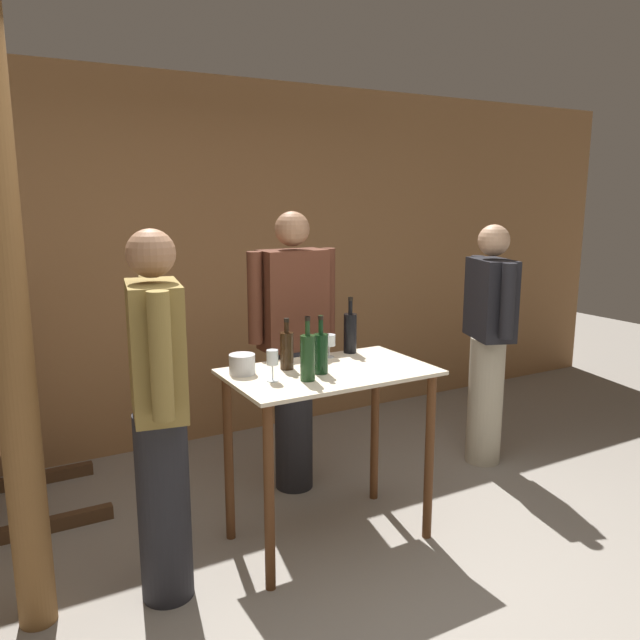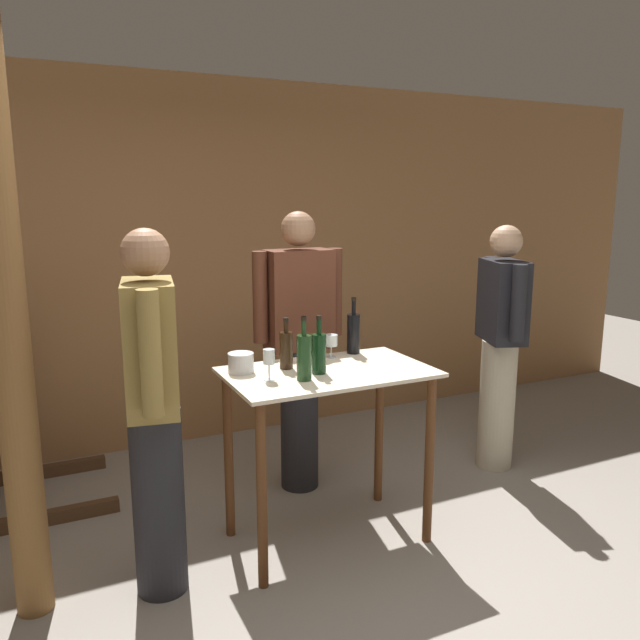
{
  "view_description": "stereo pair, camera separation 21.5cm",
  "coord_description": "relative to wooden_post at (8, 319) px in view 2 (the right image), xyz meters",
  "views": [
    {
      "loc": [
        -1.49,
        -1.97,
        1.85
      ],
      "look_at": [
        0.09,
        0.85,
        1.21
      ],
      "focal_mm": 35.0,
      "sensor_mm": 36.0,
      "label": 1
    },
    {
      "loc": [
        -1.3,
        -2.07,
        1.85
      ],
      "look_at": [
        0.09,
        0.85,
        1.21
      ],
      "focal_mm": 35.0,
      "sensor_mm": 36.0,
      "label": 2
    }
  ],
  "objects": [
    {
      "name": "back_wall",
      "position": [
        1.38,
        1.72,
        0.0
      ],
      "size": [
        8.4,
        0.05,
        2.7
      ],
      "color": "#996B42",
      "rests_on": "ground_plane"
    },
    {
      "name": "wine_glass_near_center",
      "position": [
        1.6,
        0.2,
        -0.3
      ],
      "size": [
        0.07,
        0.07,
        0.13
      ],
      "color": "silver",
      "rests_on": "tasting_table"
    },
    {
      "name": "wooden_post",
      "position": [
        0.0,
        0.0,
        0.0
      ],
      "size": [
        0.16,
        0.16,
        2.7
      ],
      "color": "brown",
      "rests_on": "ground_plane"
    },
    {
      "name": "ice_bucket",
      "position": [
        1.04,
        0.12,
        -0.34
      ],
      "size": [
        0.13,
        0.13,
        0.1
      ],
      "color": "silver",
      "rests_on": "tasting_table"
    },
    {
      "name": "person_visitor_bearded",
      "position": [
        1.58,
        0.62,
        -0.41
      ],
      "size": [
        0.59,
        0.24,
        1.76
      ],
      "color": "#232328",
      "rests_on": "ground_plane"
    },
    {
      "name": "wine_bottle_left",
      "position": [
        1.29,
        0.1,
        -0.29
      ],
      "size": [
        0.07,
        0.07,
        0.27
      ],
      "color": "black",
      "rests_on": "tasting_table"
    },
    {
      "name": "person_host",
      "position": [
        2.93,
        0.31,
        -0.47
      ],
      "size": [
        0.34,
        0.56,
        1.67
      ],
      "color": "#B7AD93",
      "rests_on": "ground_plane"
    },
    {
      "name": "wine_glass_near_left",
      "position": [
        1.13,
        -0.06,
        -0.28
      ],
      "size": [
        0.06,
        0.06,
        0.16
      ],
      "color": "silver",
      "rests_on": "tasting_table"
    },
    {
      "name": "person_visitor_with_scarf",
      "position": [
        0.56,
        -0.1,
        -0.44
      ],
      "size": [
        0.29,
        0.58,
        1.72
      ],
      "color": "#232328",
      "rests_on": "ground_plane"
    },
    {
      "name": "tasting_table",
      "position": [
        1.47,
        -0.03,
        -0.6
      ],
      "size": [
        1.07,
        0.64,
        0.96
      ],
      "color": "beige",
      "rests_on": "ground_plane"
    },
    {
      "name": "wine_bottle_center",
      "position": [
        1.4,
        -0.06,
        -0.28
      ],
      "size": [
        0.07,
        0.07,
        0.3
      ],
      "color": "black",
      "rests_on": "tasting_table"
    },
    {
      "name": "wine_bottle_far_left",
      "position": [
        1.28,
        -0.14,
        -0.27
      ],
      "size": [
        0.07,
        0.07,
        0.32
      ],
      "color": "#193819",
      "rests_on": "tasting_table"
    },
    {
      "name": "ground_plane",
      "position": [
        1.38,
        -0.78,
        -1.35
      ],
      "size": [
        14.0,
        14.0,
        0.0
      ],
      "primitive_type": "plane",
      "color": "gray"
    },
    {
      "name": "wine_bottle_right",
      "position": [
        1.76,
        0.23,
        -0.27
      ],
      "size": [
        0.08,
        0.08,
        0.33
      ],
      "color": "black",
      "rests_on": "tasting_table"
    }
  ]
}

